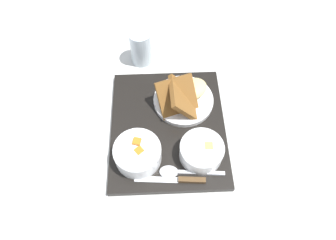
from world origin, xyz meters
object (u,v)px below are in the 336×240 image
(bowl_soup, at_px, (202,151))
(knife, at_px, (181,180))
(bowl_salad, at_px, (138,153))
(glass_water, at_px, (141,49))
(spoon, at_px, (181,172))
(plate_main, at_px, (184,97))

(bowl_soup, height_order, knife, bowl_soup)
(bowl_salad, height_order, knife, bowl_salad)
(bowl_salad, relative_size, glass_water, 1.06)
(spoon, xyz_separation_m, glass_water, (0.40, 0.11, 0.03))
(bowl_soup, height_order, spoon, bowl_soup)
(plate_main, bearing_deg, spoon, 175.52)
(bowl_salad, distance_m, knife, 0.13)
(plate_main, xyz_separation_m, knife, (-0.24, 0.02, -0.02))
(bowl_salad, distance_m, bowl_soup, 0.16)
(knife, height_order, spoon, knife)
(bowl_salad, height_order, spoon, bowl_salad)
(bowl_soup, bearing_deg, knife, 141.32)
(knife, distance_m, spoon, 0.02)
(plate_main, bearing_deg, glass_water, 35.47)
(bowl_soup, distance_m, plate_main, 0.17)
(bowl_soup, distance_m, glass_water, 0.39)
(plate_main, height_order, glass_water, glass_water)
(bowl_soup, xyz_separation_m, glass_water, (0.35, 0.16, 0.00))
(knife, bearing_deg, plate_main, -91.55)
(plate_main, distance_m, glass_water, 0.22)
(bowl_soup, height_order, glass_water, glass_water)
(bowl_salad, height_order, glass_water, glass_water)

